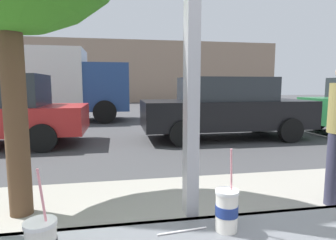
{
  "coord_description": "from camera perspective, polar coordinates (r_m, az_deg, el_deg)",
  "views": [
    {
      "loc": [
        -0.29,
        -1.02,
        1.48
      ],
      "look_at": [
        0.36,
        2.59,
        1.03
      ],
      "focal_mm": 30.18,
      "sensor_mm": 36.0,
      "label": 1
    }
  ],
  "objects": [
    {
      "name": "parked_car_black",
      "position": [
        8.0,
        11.52,
        2.49
      ],
      "size": [
        4.61,
        1.96,
        1.69
      ],
      "color": "black",
      "rests_on": "ground"
    },
    {
      "name": "sidewalk_strip",
      "position": [
        3.0,
        -3.6,
        -21.43
      ],
      "size": [
        16.0,
        2.8,
        0.1
      ],
      "primitive_type": "cube",
      "color": "#9E998E",
      "rests_on": "ground"
    },
    {
      "name": "soda_cup_right",
      "position": [
        1.11,
        11.76,
        -17.26
      ],
      "size": [
        0.09,
        0.09,
        0.31
      ],
      "color": "white",
      "rests_on": "window_counter"
    },
    {
      "name": "building_facade_far",
      "position": [
        24.8,
        -9.62,
        9.62
      ],
      "size": [
        28.0,
        1.2,
        5.26
      ],
      "primitive_type": "cube",
      "color": "gray",
      "rests_on": "ground"
    },
    {
      "name": "ground_plane",
      "position": [
        9.14,
        -8.21,
        -2.33
      ],
      "size": [
        60.0,
        60.0,
        0.0
      ],
      "primitive_type": "plane",
      "color": "#424244"
    },
    {
      "name": "loose_straw",
      "position": [
        1.11,
        2.91,
        -21.49
      ],
      "size": [
        0.19,
        0.03,
        0.01
      ],
      "primitive_type": "cylinder",
      "rotation": [
        0.0,
        1.57,
        0.11
      ],
      "color": "white",
      "rests_on": "window_counter"
    },
    {
      "name": "box_truck",
      "position": [
        12.48,
        -23.45,
        6.98
      ],
      "size": [
        6.3,
        2.44,
        2.92
      ],
      "color": "silver",
      "rests_on": "ground"
    }
  ]
}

